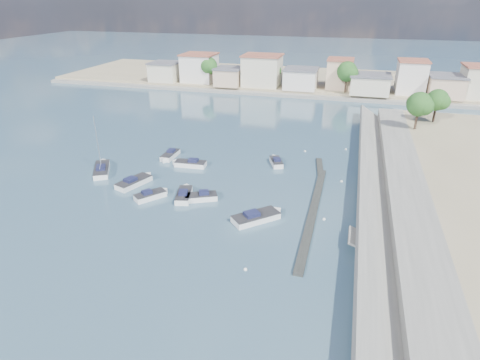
# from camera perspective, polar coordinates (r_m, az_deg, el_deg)

# --- Properties ---
(ground) EXTENTS (400.00, 400.00, 0.00)m
(ground) POSITION_cam_1_polar(r_m,az_deg,el_deg) (79.02, 7.70, 6.45)
(ground) COLOR #314D62
(ground) RESTS_ON ground
(seawall_walkway) EXTENTS (5.00, 90.00, 1.80)m
(seawall_walkway) POSITION_cam_1_polar(r_m,az_deg,el_deg) (53.68, 23.06, -3.57)
(seawall_walkway) COLOR slate
(seawall_walkway) RESTS_ON ground
(breakwater) EXTENTS (2.00, 31.02, 0.35)m
(breakwater) POSITION_cam_1_polar(r_m,az_deg,el_deg) (53.16, 10.57, -3.02)
(breakwater) COLOR black
(breakwater) RESTS_ON ground
(far_shore_land) EXTENTS (160.00, 40.00, 1.40)m
(far_shore_land) POSITION_cam_1_polar(r_m,az_deg,el_deg) (129.05, 11.35, 13.69)
(far_shore_land) COLOR gray
(far_shore_land) RESTS_ON ground
(far_shore_quay) EXTENTS (160.00, 2.50, 0.80)m
(far_shore_quay) POSITION_cam_1_polar(r_m,az_deg,el_deg) (108.62, 10.27, 11.56)
(far_shore_quay) COLOR slate
(far_shore_quay) RESTS_ON ground
(far_town) EXTENTS (113.01, 12.80, 8.35)m
(far_town) POSITION_cam_1_polar(r_m,az_deg,el_deg) (113.05, 16.34, 13.85)
(far_town) COLOR beige
(far_town) RESTS_ON far_shore_land
(shore_trees) EXTENTS (74.56, 38.32, 7.92)m
(shore_trees) POSITION_cam_1_polar(r_m,az_deg,el_deg) (104.17, 15.02, 13.85)
(shore_trees) COLOR #38281E
(shore_trees) RESTS_ON ground
(motorboat_a) EXTENTS (2.89, 5.14, 1.48)m
(motorboat_a) POSITION_cam_1_polar(r_m,az_deg,el_deg) (54.08, -7.93, -2.07)
(motorboat_a) COLOR white
(motorboat_a) RESTS_ON ground
(motorboat_b) EXTENTS (3.82, 4.23, 1.48)m
(motorboat_b) POSITION_cam_1_polar(r_m,az_deg,el_deg) (54.64, -12.44, -2.15)
(motorboat_b) COLOR white
(motorboat_b) RESTS_ON ground
(motorboat_c) EXTENTS (5.49, 2.21, 1.48)m
(motorboat_c) POSITION_cam_1_polar(r_m,az_deg,el_deg) (63.83, -7.27, 2.29)
(motorboat_c) COLOR white
(motorboat_c) RESTS_ON ground
(motorboat_d) EXTENTS (4.67, 3.41, 1.48)m
(motorboat_d) POSITION_cam_1_polar(r_m,az_deg,el_deg) (53.13, -5.84, -2.47)
(motorboat_d) COLOR white
(motorboat_d) RESTS_ON ground
(motorboat_e) EXTENTS (3.76, 5.93, 1.48)m
(motorboat_e) POSITION_cam_1_polar(r_m,az_deg,el_deg) (59.12, -14.65, -0.25)
(motorboat_e) COLOR white
(motorboat_e) RESTS_ON ground
(motorboat_f) EXTENTS (2.92, 4.30, 1.48)m
(motorboat_f) POSITION_cam_1_polar(r_m,az_deg,el_deg) (64.34, 5.13, 2.59)
(motorboat_f) COLOR white
(motorboat_f) RESTS_ON ground
(motorboat_g) EXTENTS (1.75, 4.98, 1.48)m
(motorboat_g) POSITION_cam_1_polar(r_m,az_deg,el_deg) (67.58, -9.98, 3.42)
(motorboat_g) COLOR white
(motorboat_g) RESTS_ON ground
(motorboat_h) EXTENTS (5.70, 5.57, 1.48)m
(motorboat_h) POSITION_cam_1_polar(r_m,az_deg,el_deg) (48.38, 2.59, -5.28)
(motorboat_h) COLOR white
(motorboat_h) RESTS_ON ground
(sailboat) EXTENTS (4.84, 6.44, 9.00)m
(sailboat) POSITION_cam_1_polar(r_m,az_deg,el_deg) (64.91, -19.05, 1.50)
(sailboat) COLOR white
(sailboat) RESTS_ON ground
(mooring_buoys) EXTENTS (11.50, 37.79, 0.38)m
(mooring_buoys) POSITION_cam_1_polar(r_m,az_deg,el_deg) (54.93, 11.68, -2.31)
(mooring_buoys) COLOR white
(mooring_buoys) RESTS_ON ground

